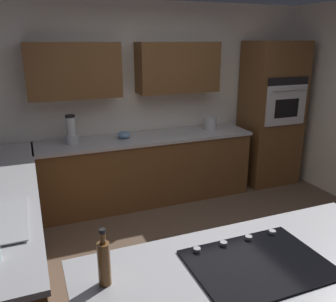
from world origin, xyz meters
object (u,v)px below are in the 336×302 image
(oil_bottle, at_px, (104,262))
(mixing_bowl, at_px, (124,135))
(blender, at_px, (71,131))
(wall_oven, at_px, (271,114))
(cooktop, at_px, (258,263))
(kettle, at_px, (210,123))

(oil_bottle, bearing_deg, mixing_bowl, -106.95)
(blender, bearing_deg, wall_oven, 179.26)
(wall_oven, height_order, oil_bottle, wall_oven)
(wall_oven, bearing_deg, blender, -0.74)
(mixing_bowl, bearing_deg, cooktop, 90.01)
(mixing_bowl, xyz_separation_m, kettle, (-1.25, 0.00, 0.04))
(cooktop, distance_m, oil_bottle, 0.86)
(mixing_bowl, distance_m, kettle, 1.25)
(cooktop, relative_size, blender, 2.15)
(blender, height_order, oil_bottle, blender)
(oil_bottle, bearing_deg, cooktop, 169.52)
(cooktop, xyz_separation_m, kettle, (-1.25, -2.88, 0.08))
(blender, relative_size, kettle, 1.94)
(wall_oven, height_order, cooktop, wall_oven)
(wall_oven, bearing_deg, oil_bottle, 41.13)
(wall_oven, height_order, kettle, wall_oven)
(cooktop, relative_size, oil_bottle, 2.40)
(cooktop, bearing_deg, kettle, -113.43)
(mixing_bowl, height_order, kettle, kettle)
(kettle, bearing_deg, blender, 0.00)
(cooktop, xyz_separation_m, oil_bottle, (0.83, -0.15, 0.12))
(cooktop, xyz_separation_m, blender, (0.65, -2.88, 0.14))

